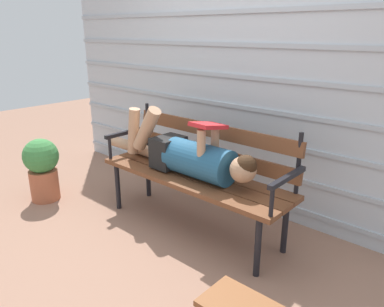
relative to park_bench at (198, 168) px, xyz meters
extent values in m
plane|color=#936B56|center=(0.00, -0.23, -0.51)|extent=(12.00, 12.00, 0.00)
cube|color=#B2BCC6|center=(0.00, 0.61, 0.67)|extent=(4.71, 0.06, 2.36)
cube|color=#A3ADB7|center=(0.00, 0.57, -0.38)|extent=(4.71, 0.02, 0.04)
cube|color=#A3ADB7|center=(0.00, 0.57, -0.12)|extent=(4.71, 0.02, 0.04)
cube|color=#A3ADB7|center=(0.00, 0.57, 0.14)|extent=(4.71, 0.02, 0.04)
cube|color=#A3ADB7|center=(0.00, 0.57, 0.41)|extent=(4.71, 0.02, 0.04)
cube|color=#A3ADB7|center=(0.00, 0.57, 0.67)|extent=(4.71, 0.02, 0.04)
cube|color=#A3ADB7|center=(0.00, 0.57, 0.93)|extent=(4.71, 0.02, 0.04)
cube|color=#A3ADB7|center=(0.00, 0.57, 1.19)|extent=(4.71, 0.02, 0.04)
cube|color=brown|center=(0.00, -0.23, -0.06)|extent=(1.67, 0.15, 0.04)
cube|color=brown|center=(0.00, -0.07, -0.06)|extent=(1.67, 0.15, 0.04)
cube|color=brown|center=(0.00, 0.09, -0.06)|extent=(1.67, 0.15, 0.04)
cube|color=brown|center=(0.00, 0.16, 0.08)|extent=(1.61, 0.05, 0.11)
cube|color=brown|center=(0.00, 0.16, 0.28)|extent=(1.61, 0.05, 0.11)
cylinder|color=black|center=(-0.77, 0.16, 0.18)|extent=(0.03, 0.03, 0.44)
cylinder|color=black|center=(0.77, 0.16, 0.18)|extent=(0.03, 0.03, 0.44)
cylinder|color=black|center=(-0.74, -0.25, -0.30)|extent=(0.04, 0.04, 0.43)
cylinder|color=black|center=(0.74, -0.25, -0.30)|extent=(0.04, 0.04, 0.43)
cylinder|color=black|center=(-0.74, 0.11, -0.30)|extent=(0.04, 0.04, 0.43)
cylinder|color=black|center=(0.74, 0.11, -0.30)|extent=(0.04, 0.04, 0.43)
cube|color=black|center=(-0.81, -0.07, 0.16)|extent=(0.04, 0.45, 0.03)
cylinder|color=black|center=(-0.81, -0.25, 0.06)|extent=(0.03, 0.03, 0.20)
cube|color=black|center=(0.81, -0.07, 0.16)|extent=(0.04, 0.45, 0.03)
cylinder|color=black|center=(0.81, -0.25, 0.06)|extent=(0.03, 0.03, 0.20)
cylinder|color=#23567A|center=(0.08, -0.07, 0.09)|extent=(0.56, 0.28, 0.28)
cube|color=black|center=(-0.26, -0.07, 0.09)|extent=(0.20, 0.26, 0.25)
sphere|color=tan|center=(0.48, -0.07, 0.12)|extent=(0.19, 0.19, 0.19)
sphere|color=#382314|center=(0.50, -0.07, 0.16)|extent=(0.16, 0.16, 0.16)
cylinder|color=tan|center=(-0.45, -0.13, 0.27)|extent=(0.31, 0.11, 0.40)
cylinder|color=tan|center=(-0.62, -0.13, 0.22)|extent=(0.15, 0.09, 0.41)
cylinder|color=tan|center=(-0.73, -0.01, 0.01)|extent=(0.77, 0.10, 0.10)
cylinder|color=tan|center=(0.16, -0.15, 0.23)|extent=(0.06, 0.06, 0.28)
cylinder|color=tan|center=(0.16, 0.01, 0.23)|extent=(0.06, 0.06, 0.28)
cube|color=red|center=(0.16, -0.07, 0.39)|extent=(0.19, 0.26, 0.07)
cylinder|color=#AD5B3D|center=(-1.42, -0.60, -0.36)|extent=(0.26, 0.26, 0.30)
sphere|color=#3D8442|center=(-1.42, -0.60, -0.07)|extent=(0.33, 0.33, 0.33)
camera|label=1|loc=(1.79, -2.08, 1.04)|focal=34.31mm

